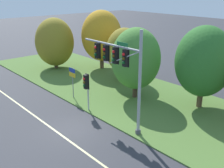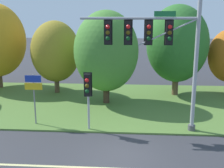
# 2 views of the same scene
# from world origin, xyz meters

# --- Properties ---
(ground_plane) EXTENTS (160.00, 160.00, 0.00)m
(ground_plane) POSITION_xyz_m (0.00, 0.00, 0.00)
(ground_plane) COLOR #333338
(lane_stripe) EXTENTS (36.00, 0.16, 0.01)m
(lane_stripe) POSITION_xyz_m (0.00, -1.20, 0.00)
(lane_stripe) COLOR beige
(lane_stripe) RESTS_ON ground
(grass_verge) EXTENTS (48.00, 11.50, 0.10)m
(grass_verge) POSITION_xyz_m (0.00, 8.25, 0.05)
(grass_verge) COLOR #517533
(grass_verge) RESTS_ON ground
(traffic_signal_mast) EXTENTS (6.34, 0.49, 7.53)m
(traffic_signal_mast) POSITION_xyz_m (1.85, 3.08, 4.88)
(traffic_signal_mast) COLOR #9EA0A5
(traffic_signal_mast) RESTS_ON grass_verge
(pedestrian_signal_near_kerb) EXTENTS (0.46, 0.55, 3.27)m
(pedestrian_signal_near_kerb) POSITION_xyz_m (-1.88, 2.69, 2.48)
(pedestrian_signal_near_kerb) COLOR #9EA0A5
(pedestrian_signal_near_kerb) RESTS_ON grass_verge
(route_sign_post) EXTENTS (1.03, 0.08, 2.97)m
(route_sign_post) POSITION_xyz_m (-5.15, 3.44, 2.14)
(route_sign_post) COLOR slate
(route_sign_post) RESTS_ON grass_verge
(tree_nearest_road) EXTENTS (4.91, 4.91, 6.49)m
(tree_nearest_road) POSITION_xyz_m (-15.36, 7.52, 3.51)
(tree_nearest_road) COLOR #4C3823
(tree_nearest_road) RESTS_ON grass_verge
(tree_left_of_mast) EXTENTS (5.12, 5.12, 7.43)m
(tree_left_of_mast) POSITION_xyz_m (-11.41, 12.05, 4.32)
(tree_left_of_mast) COLOR brown
(tree_left_of_mast) RESTS_ON grass_verge
(tree_behind_signpost) EXTENTS (4.00, 4.00, 5.95)m
(tree_behind_signpost) POSITION_xyz_m (-5.78, 10.73, 3.54)
(tree_behind_signpost) COLOR brown
(tree_behind_signpost) RESTS_ON grass_verge
(tree_mid_verge) EXTENTS (4.61, 4.61, 6.70)m
(tree_mid_verge) POSITION_xyz_m (-1.35, 8.02, 3.90)
(tree_mid_verge) COLOR #423021
(tree_mid_verge) RESTS_ON grass_verge
(tree_tall_centre) EXTENTS (4.87, 4.87, 7.19)m
(tree_tall_centre) POSITION_xyz_m (4.05, 10.70, 4.23)
(tree_tall_centre) COLOR brown
(tree_tall_centre) RESTS_ON grass_verge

